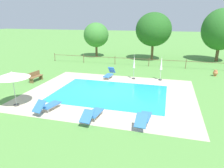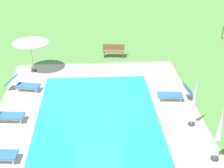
{
  "view_description": "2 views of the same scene",
  "coord_description": "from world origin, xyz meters",
  "px_view_note": "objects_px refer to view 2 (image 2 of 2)",
  "views": [
    {
      "loc": [
        4.15,
        -14.38,
        5.56
      ],
      "look_at": [
        0.05,
        0.5,
        0.6
      ],
      "focal_mm": 33.13,
      "sensor_mm": 36.0,
      "label": 1
    },
    {
      "loc": [
        13.56,
        -0.12,
        8.69
      ],
      "look_at": [
        -1.25,
        0.79,
        1.05
      ],
      "focal_mm": 52.23,
      "sensor_mm": 36.0,
      "label": 2
    }
  ],
  "objects_px": {
    "patio_umbrella_closed_row_west": "(195,98)",
    "wooden_bench_lawn_side": "(114,50)",
    "patio_umbrella_open_foreground": "(30,40)",
    "patio_umbrella_closed_row_mid_west": "(220,130)",
    "sun_lounger_north_mid": "(23,84)",
    "sun_lounger_north_near_steps": "(4,115)",
    "sun_lounger_north_far": "(175,94)"
  },
  "relations": [
    {
      "from": "patio_umbrella_closed_row_west",
      "to": "wooden_bench_lawn_side",
      "type": "bearing_deg",
      "value": -160.15
    },
    {
      "from": "patio_umbrella_open_foreground",
      "to": "patio_umbrella_closed_row_mid_west",
      "type": "height_order",
      "value": "patio_umbrella_open_foreground"
    },
    {
      "from": "sun_lounger_north_mid",
      "to": "patio_umbrella_closed_row_mid_west",
      "type": "distance_m",
      "value": 10.86
    },
    {
      "from": "patio_umbrella_closed_row_west",
      "to": "sun_lounger_north_near_steps",
      "type": "bearing_deg",
      "value": -95.52
    },
    {
      "from": "patio_umbrella_open_foreground",
      "to": "patio_umbrella_closed_row_mid_west",
      "type": "bearing_deg",
      "value": 43.71
    },
    {
      "from": "wooden_bench_lawn_side",
      "to": "patio_umbrella_closed_row_mid_west",
      "type": "bearing_deg",
      "value": 16.86
    },
    {
      "from": "sun_lounger_north_far",
      "to": "patio_umbrella_open_foreground",
      "type": "bearing_deg",
      "value": -117.17
    },
    {
      "from": "sun_lounger_north_far",
      "to": "patio_umbrella_closed_row_mid_west",
      "type": "relative_size",
      "value": 0.84
    },
    {
      "from": "patio_umbrella_open_foreground",
      "to": "sun_lounger_north_near_steps",
      "type": "bearing_deg",
      "value": -5.43
    },
    {
      "from": "sun_lounger_north_far",
      "to": "wooden_bench_lawn_side",
      "type": "xyz_separation_m",
      "value": [
        -6.23,
        -2.84,
        0.07
      ]
    },
    {
      "from": "sun_lounger_north_mid",
      "to": "patio_umbrella_open_foreground",
      "type": "relative_size",
      "value": 0.87
    },
    {
      "from": "patio_umbrella_closed_row_west",
      "to": "sun_lounger_north_far",
      "type": "bearing_deg",
      "value": -173.85
    },
    {
      "from": "sun_lounger_north_far",
      "to": "patio_umbrella_closed_row_west",
      "type": "distance_m",
      "value": 2.56
    },
    {
      "from": "patio_umbrella_open_foreground",
      "to": "sun_lounger_north_mid",
      "type": "bearing_deg",
      "value": -4.32
    },
    {
      "from": "sun_lounger_north_mid",
      "to": "patio_umbrella_open_foreground",
      "type": "xyz_separation_m",
      "value": [
        -2.5,
        0.19,
        1.72
      ]
    },
    {
      "from": "sun_lounger_north_far",
      "to": "wooden_bench_lawn_side",
      "type": "height_order",
      "value": "sun_lounger_north_far"
    },
    {
      "from": "patio_umbrella_closed_row_west",
      "to": "wooden_bench_lawn_side",
      "type": "distance_m",
      "value": 9.15
    },
    {
      "from": "sun_lounger_north_near_steps",
      "to": "patio_umbrella_closed_row_mid_west",
      "type": "distance_m",
      "value": 9.7
    },
    {
      "from": "patio_umbrella_closed_row_mid_west",
      "to": "wooden_bench_lawn_side",
      "type": "relative_size",
      "value": 1.48
    },
    {
      "from": "sun_lounger_north_near_steps",
      "to": "sun_lounger_north_far",
      "type": "height_order",
      "value": "sun_lounger_north_far"
    },
    {
      "from": "sun_lounger_north_mid",
      "to": "patio_umbrella_open_foreground",
      "type": "distance_m",
      "value": 3.04
    },
    {
      "from": "patio_umbrella_closed_row_west",
      "to": "sun_lounger_north_mid",
      "type": "bearing_deg",
      "value": -115.0
    },
    {
      "from": "patio_umbrella_closed_row_mid_west",
      "to": "wooden_bench_lawn_side",
      "type": "xyz_separation_m",
      "value": [
        -11.02,
        -3.34,
        -0.98
      ]
    },
    {
      "from": "patio_umbrella_open_foreground",
      "to": "sun_lounger_north_far",
      "type": "bearing_deg",
      "value": 62.83
    },
    {
      "from": "sun_lounger_north_far",
      "to": "patio_umbrella_open_foreground",
      "type": "xyz_separation_m",
      "value": [
        -4.11,
        -8.01,
        1.7
      ]
    },
    {
      "from": "sun_lounger_north_mid",
      "to": "patio_umbrella_closed_row_mid_west",
      "type": "relative_size",
      "value": 0.9
    },
    {
      "from": "patio_umbrella_closed_row_mid_west",
      "to": "wooden_bench_lawn_side",
      "type": "height_order",
      "value": "patio_umbrella_closed_row_mid_west"
    },
    {
      "from": "sun_lounger_north_mid",
      "to": "sun_lounger_north_far",
      "type": "bearing_deg",
      "value": 78.88
    },
    {
      "from": "sun_lounger_north_mid",
      "to": "wooden_bench_lawn_side",
      "type": "bearing_deg",
      "value": 130.72
    },
    {
      "from": "patio_umbrella_closed_row_west",
      "to": "patio_umbrella_open_foreground",
      "type": "bearing_deg",
      "value": -127.94
    },
    {
      "from": "patio_umbrella_closed_row_mid_west",
      "to": "sun_lounger_north_far",
      "type": "bearing_deg",
      "value": -174.01
    },
    {
      "from": "patio_umbrella_open_foreground",
      "to": "patio_umbrella_closed_row_west",
      "type": "bearing_deg",
      "value": 52.06
    }
  ]
}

